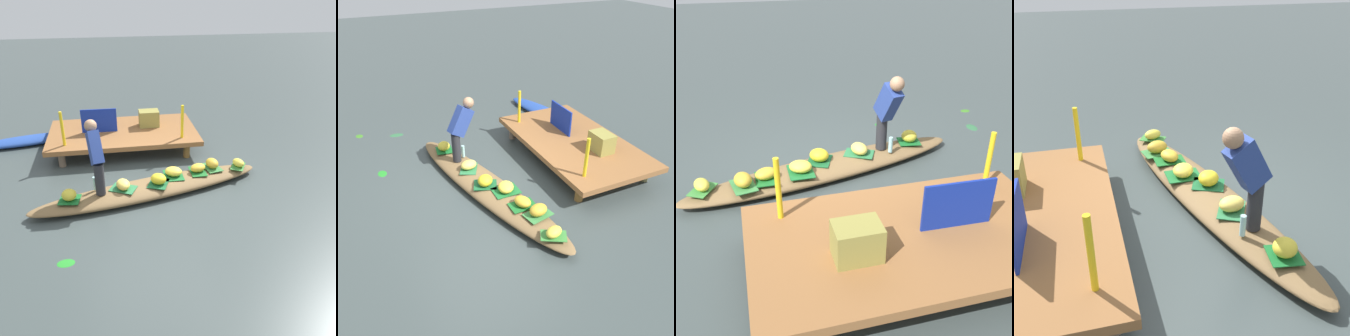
% 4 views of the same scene
% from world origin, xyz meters
% --- Properties ---
extents(canal_water, '(40.00, 40.00, 0.00)m').
position_xyz_m(canal_water, '(0.00, 0.00, 0.00)').
color(canal_water, '#3C4645').
rests_on(canal_water, ground).
extents(dock_platform, '(3.20, 1.80, 0.40)m').
position_xyz_m(dock_platform, '(-0.37, 2.05, 0.35)').
color(dock_platform, brown).
rests_on(dock_platform, ground).
extents(vendor_boat, '(4.23, 1.63, 0.21)m').
position_xyz_m(vendor_boat, '(0.00, 0.00, 0.11)').
color(vendor_boat, brown).
rests_on(vendor_boat, ground).
extents(moored_boat, '(2.50, 1.00, 0.17)m').
position_xyz_m(moored_boat, '(-2.45, 2.62, 0.09)').
color(moored_boat, '#25479E').
rests_on(moored_boat, ground).
extents(leaf_mat_0, '(0.28, 0.41, 0.01)m').
position_xyz_m(leaf_mat_0, '(0.89, 0.27, 0.22)').
color(leaf_mat_0, '#1B6727').
rests_on(leaf_mat_0, vendor_boat).
extents(banana_bunch_0, '(0.35, 0.31, 0.15)m').
position_xyz_m(banana_bunch_0, '(0.89, 0.27, 0.29)').
color(banana_bunch_0, gold).
rests_on(banana_bunch_0, vendor_boat).
extents(leaf_mat_1, '(0.38, 0.43, 0.01)m').
position_xyz_m(leaf_mat_1, '(1.69, 0.35, 0.22)').
color(leaf_mat_1, '#3A8238').
rests_on(leaf_mat_1, vendor_boat).
extents(banana_bunch_1, '(0.25, 0.31, 0.14)m').
position_xyz_m(banana_bunch_1, '(1.69, 0.35, 0.29)').
color(banana_bunch_1, yellow).
rests_on(banana_bunch_1, vendor_boat).
extents(leaf_mat_2, '(0.36, 0.46, 0.01)m').
position_xyz_m(leaf_mat_2, '(1.19, 0.38, 0.22)').
color(leaf_mat_2, '#397F3F').
rests_on(leaf_mat_2, vendor_boat).
extents(banana_bunch_2, '(0.28, 0.33, 0.18)m').
position_xyz_m(banana_bunch_2, '(1.19, 0.38, 0.30)').
color(banana_bunch_2, gold).
rests_on(banana_bunch_2, vendor_boat).
extents(leaf_mat_3, '(0.44, 0.48, 0.01)m').
position_xyz_m(leaf_mat_3, '(0.11, -0.04, 0.22)').
color(leaf_mat_3, '#1A5D31').
rests_on(leaf_mat_3, vendor_boat).
extents(banana_bunch_3, '(0.37, 0.37, 0.18)m').
position_xyz_m(banana_bunch_3, '(0.11, -0.04, 0.31)').
color(banana_bunch_3, yellow).
rests_on(banana_bunch_3, vendor_boat).
extents(leaf_mat_4, '(0.37, 0.35, 0.01)m').
position_xyz_m(leaf_mat_4, '(-1.37, -0.31, 0.22)').
color(leaf_mat_4, '#176429').
rests_on(leaf_mat_4, vendor_boat).
extents(banana_bunch_4, '(0.31, 0.31, 0.18)m').
position_xyz_m(banana_bunch_4, '(-1.37, -0.31, 0.31)').
color(banana_bunch_4, yellow).
rests_on(banana_bunch_4, vendor_boat).
extents(leaf_mat_5, '(0.50, 0.44, 0.01)m').
position_xyz_m(leaf_mat_5, '(-0.50, -0.11, 0.22)').
color(leaf_mat_5, '#2C7442').
rests_on(leaf_mat_5, vendor_boat).
extents(banana_bunch_5, '(0.28, 0.34, 0.16)m').
position_xyz_m(banana_bunch_5, '(-0.50, -0.11, 0.30)').
color(banana_bunch_5, '#F9D758').
rests_on(banana_bunch_5, vendor_boat).
extents(leaf_mat_6, '(0.34, 0.43, 0.01)m').
position_xyz_m(leaf_mat_6, '(0.42, 0.20, 0.22)').
color(leaf_mat_6, '#1C692F').
rests_on(leaf_mat_6, vendor_boat).
extents(banana_bunch_6, '(0.39, 0.37, 0.15)m').
position_xyz_m(banana_bunch_6, '(0.42, 0.20, 0.29)').
color(banana_bunch_6, yellow).
rests_on(banana_bunch_6, vendor_boat).
extents(vendor_person, '(0.29, 0.55, 1.18)m').
position_xyz_m(vendor_person, '(-0.90, -0.08, 0.89)').
color(vendor_person, '#28282D').
rests_on(vendor_person, vendor_boat).
extents(water_bottle, '(0.06, 0.06, 0.23)m').
position_xyz_m(water_bottle, '(-0.96, -0.05, 0.33)').
color(water_bottle, '#A6D8D7').
rests_on(water_bottle, vendor_boat).
extents(market_banner, '(0.76, 0.05, 0.52)m').
position_xyz_m(market_banner, '(-0.87, 2.05, 0.66)').
color(market_banner, navy).
rests_on(market_banner, dock_platform).
extents(railing_post_west, '(0.06, 0.06, 0.70)m').
position_xyz_m(railing_post_west, '(-1.57, 1.45, 0.75)').
color(railing_post_west, yellow).
rests_on(railing_post_west, dock_platform).
extents(railing_post_east, '(0.06, 0.06, 0.70)m').
position_xyz_m(railing_post_east, '(0.83, 1.45, 0.75)').
color(railing_post_east, yellow).
rests_on(railing_post_east, dock_platform).
extents(produce_crate, '(0.44, 0.32, 0.36)m').
position_xyz_m(produce_crate, '(0.23, 2.25, 0.58)').
color(produce_crate, olive).
rests_on(produce_crate, dock_platform).
extents(drifting_plant_0, '(0.24, 0.17, 0.01)m').
position_xyz_m(drifting_plant_0, '(-1.35, -1.55, 0.00)').
color(drifting_plant_0, '#248E28').
rests_on(drifting_plant_0, ground).
extents(drifting_plant_1, '(0.22, 0.32, 0.01)m').
position_xyz_m(drifting_plant_1, '(-2.89, -0.99, 0.00)').
color(drifting_plant_1, '#2F683F').
rests_on(drifting_plant_1, ground).
extents(drifting_plant_2, '(0.23, 0.20, 0.01)m').
position_xyz_m(drifting_plant_2, '(-3.20, -1.77, 0.00)').
color(drifting_plant_2, '#3C7C24').
rests_on(drifting_plant_2, ground).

